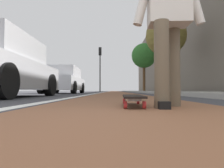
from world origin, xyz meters
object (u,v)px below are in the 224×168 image
object	(u,v)px
traffic_light	(100,61)
street_tree_far	(144,56)
parked_car_mid	(64,81)
pedestrian_distant	(160,78)
skateboard	(133,97)
street_tree_mid	(166,36)
skater_person	(168,14)

from	to	relation	value
traffic_light	street_tree_far	world-z (taller)	street_tree_far
parked_car_mid	pedestrian_distant	size ratio (longest dim) A/B	2.56
parked_car_mid	traffic_light	xyz separation A→B (m)	(8.28, -1.50, 2.41)
skateboard	street_tree_mid	size ratio (longest dim) A/B	0.18
skater_person	traffic_light	xyz separation A→B (m)	(17.33, 1.93, 2.19)
traffic_light	pedestrian_distant	distance (m)	8.44
skateboard	parked_car_mid	world-z (taller)	parked_car_mid
skateboard	traffic_light	xyz separation A→B (m)	(17.18, 1.58, 3.03)
skateboard	skater_person	size ratio (longest dim) A/B	0.52
parked_car_mid	street_tree_far	world-z (taller)	street_tree_far
skateboard	street_tree_far	size ratio (longest dim) A/B	0.16
pedestrian_distant	parked_car_mid	bearing A→B (deg)	103.42
skater_person	street_tree_mid	xyz separation A→B (m)	(9.68, -2.65, 2.56)
parked_car_mid	street_tree_far	xyz separation A→B (m)	(9.05, -6.08, 3.10)
skater_person	pedestrian_distant	size ratio (longest dim) A/B	0.97
traffic_light	street_tree_mid	size ratio (longest dim) A/B	0.96
skater_person	street_tree_mid	bearing A→B (deg)	-15.32
traffic_light	street_tree_far	xyz separation A→B (m)	(0.77, -4.58, 0.69)
skater_person	street_tree_far	size ratio (longest dim) A/B	0.32
skater_person	pedestrian_distant	world-z (taller)	pedestrian_distant
skateboard	parked_car_mid	size ratio (longest dim) A/B	0.20
parked_car_mid	street_tree_far	distance (m)	11.34
parked_car_mid	street_tree_mid	bearing A→B (deg)	-84.02
pedestrian_distant	skater_person	bearing A→B (deg)	166.77
skateboard	street_tree_mid	world-z (taller)	street_tree_mid
street_tree_mid	pedestrian_distant	size ratio (longest dim) A/B	2.82
parked_car_mid	pedestrian_distant	world-z (taller)	pedestrian_distant
street_tree_mid	skateboard	bearing A→B (deg)	162.54
parked_car_mid	pedestrian_distant	bearing A→B (deg)	-76.58
skater_person	traffic_light	bearing A→B (deg)	6.34
skateboard	street_tree_far	xyz separation A→B (m)	(17.95, -3.00, 3.73)
parked_car_mid	street_tree_far	size ratio (longest dim) A/B	0.84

